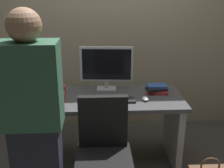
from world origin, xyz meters
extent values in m
plane|color=#4C4742|center=(0.00, 0.00, 0.00)|extent=(9.00, 9.00, 0.00)
cube|color=tan|center=(0.00, 0.88, 1.50)|extent=(6.40, 0.10, 3.00)
cube|color=#4C4C51|center=(0.00, 0.00, 0.70)|extent=(1.39, 0.67, 0.04)
cube|color=#B2B2B7|center=(-0.64, 0.00, 0.34)|extent=(0.06, 0.59, 0.68)
cube|color=#B2B2B7|center=(0.64, 0.00, 0.34)|extent=(0.06, 0.59, 0.68)
cube|color=black|center=(-0.10, -0.71, 0.46)|extent=(0.44, 0.44, 0.08)
cube|color=black|center=(-0.10, -0.52, 0.72)|extent=(0.40, 0.06, 0.44)
cube|color=#38664C|center=(-0.58, -0.81, 1.14)|extent=(0.40, 0.24, 0.58)
sphere|color=#A57A5B|center=(-0.58, -0.81, 1.53)|extent=(0.22, 0.22, 0.22)
cube|color=silver|center=(-0.04, 0.21, 0.73)|extent=(0.21, 0.15, 0.02)
cube|color=silver|center=(-0.04, 0.21, 0.78)|extent=(0.04, 0.03, 0.08)
cube|color=silver|center=(-0.04, 0.21, 1.00)|extent=(0.54, 0.07, 0.36)
cube|color=black|center=(-0.04, 0.19, 1.00)|extent=(0.50, 0.04, 0.32)
cube|color=#262626|center=(0.00, -0.12, 0.73)|extent=(0.44, 0.15, 0.02)
ellipsoid|color=white|center=(0.31, -0.11, 0.74)|extent=(0.06, 0.10, 0.03)
cylinder|color=#D84C3F|center=(-0.48, -0.09, 0.77)|extent=(0.08, 0.08, 0.09)
cylinder|color=#D84C3F|center=(-0.49, 0.09, 0.77)|extent=(0.07, 0.07, 0.09)
cube|color=red|center=(0.47, 0.09, 0.74)|extent=(0.23, 0.18, 0.03)
cube|color=black|center=(0.46, 0.08, 0.77)|extent=(0.22, 0.15, 0.03)
cube|color=#3359A5|center=(0.47, 0.10, 0.79)|extent=(0.20, 0.14, 0.02)
torus|color=brown|center=(0.82, -0.57, 0.29)|extent=(0.18, 0.02, 0.18)
camera|label=1|loc=(-0.12, -2.57, 1.76)|focal=45.23mm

